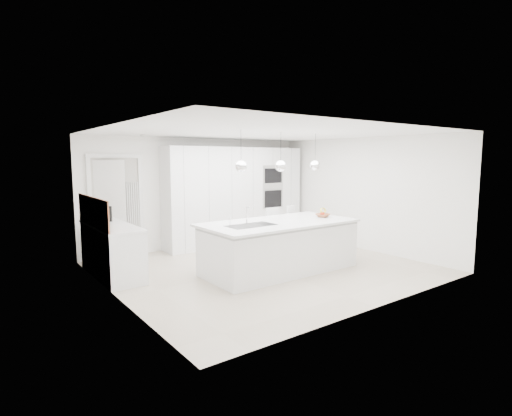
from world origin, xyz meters
TOP-DOWN VIEW (x-y plane):
  - floor at (0.00, 0.00)m, footprint 5.50×5.50m
  - wall_back at (0.00, 2.50)m, footprint 5.50×0.00m
  - wall_left at (-2.75, 0.00)m, footprint 0.00×5.00m
  - ceiling at (0.00, 0.00)m, footprint 5.50×5.50m
  - tall_cabinets at (0.80, 2.20)m, footprint 3.60×0.60m
  - oven_stack at (1.70, 1.89)m, footprint 0.62×0.04m
  - doorway_frame at (-1.95, 2.47)m, footprint 1.11×0.08m
  - hallway_door at (-2.20, 2.42)m, footprint 0.76×0.38m
  - radiator at (-1.63, 2.46)m, footprint 0.32×0.04m
  - left_base_cabinets at (-2.45, 1.20)m, footprint 0.60×1.80m
  - left_worktop at (-2.45, 1.20)m, footprint 0.62×1.82m
  - oak_backsplash at (-2.74, 1.20)m, footprint 0.02×1.80m
  - island_base at (0.10, -0.30)m, footprint 2.80×1.20m
  - island_worktop at (0.10, -0.25)m, footprint 2.84×1.40m
  - island_sink at (-0.55, -0.30)m, footprint 0.84×0.44m
  - island_tap at (-0.50, -0.10)m, footprint 0.02×0.02m
  - pendant_left at (-0.75, -0.30)m, footprint 0.20×0.20m
  - pendant_mid at (0.10, -0.30)m, footprint 0.20×0.20m
  - pendant_right at (0.95, -0.30)m, footprint 0.20×0.20m
  - fruit_bowl at (1.15, -0.34)m, footprint 0.30×0.30m
  - espresso_machine at (-2.43, 1.65)m, footprint 0.22×0.29m
  - bar_stool_left at (0.69, 0.53)m, footprint 0.35×0.48m
  - bar_stool_right at (1.21, 0.53)m, footprint 0.49×0.56m
  - apple_a at (1.12, -0.34)m, footprint 0.07×0.07m
  - apple_b at (1.13, -0.35)m, footprint 0.08×0.08m
  - banana_bunch at (1.18, -0.31)m, footprint 0.26×0.18m

SIDE VIEW (x-z plane):
  - floor at x=0.00m, z-range 0.00..0.00m
  - left_base_cabinets at x=-2.45m, z-range 0.00..0.86m
  - island_base at x=0.10m, z-range 0.00..0.86m
  - bar_stool_left at x=0.69m, z-range 0.00..1.01m
  - bar_stool_right at x=1.21m, z-range 0.00..1.02m
  - island_sink at x=-0.55m, z-range 0.73..0.91m
  - radiator at x=-1.63m, z-range 0.15..1.55m
  - left_worktop at x=-2.45m, z-range 0.86..0.90m
  - island_worktop at x=0.10m, z-range 0.86..0.90m
  - fruit_bowl at x=1.15m, z-range 0.90..0.97m
  - apple_a at x=1.12m, z-range 0.93..1.00m
  - apple_b at x=1.13m, z-range 0.93..1.01m
  - hallway_door at x=-2.20m, z-range 0.00..2.00m
  - banana_bunch at x=1.18m, z-range 0.91..1.14m
  - doorway_frame at x=-1.95m, z-range -0.04..2.09m
  - espresso_machine at x=-2.43m, z-range 0.90..1.18m
  - island_tap at x=-0.50m, z-range 0.90..1.20m
  - tall_cabinets at x=0.80m, z-range 0.00..2.30m
  - oak_backsplash at x=-2.74m, z-range 0.90..1.40m
  - wall_back at x=0.00m, z-range -1.50..4.00m
  - wall_left at x=-2.75m, z-range -1.25..3.75m
  - oven_stack at x=1.70m, z-range 0.83..1.88m
  - pendant_left at x=-0.75m, z-range 1.80..2.00m
  - pendant_mid at x=0.10m, z-range 1.80..2.00m
  - pendant_right at x=0.95m, z-range 1.80..2.00m
  - ceiling at x=0.00m, z-range 2.50..2.50m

